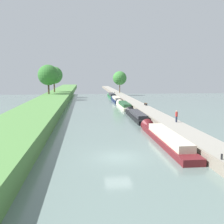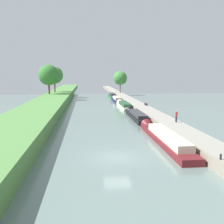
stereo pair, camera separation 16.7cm
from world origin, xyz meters
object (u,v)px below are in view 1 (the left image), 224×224
object	(u,v)px
narrowboat_green	(112,96)
person_walking	(176,116)
narrowboat_navy	(116,99)
mooring_bollard_near	(222,157)
narrowboat_black	(136,115)
park_bench	(146,104)
narrowboat_cream	(124,105)
narrowboat_maroon	(164,137)
mooring_bollard_far	(115,93)

from	to	relation	value
narrowboat_green	person_walking	xyz separation A→B (m)	(3.85, -52.71, 1.23)
narrowboat_green	narrowboat_navy	bearing A→B (deg)	-90.50
person_walking	mooring_bollard_near	xyz separation A→B (m)	(-2.09, -16.43, -0.65)
narrowboat_black	park_bench	distance (m)	11.95
mooring_bollard_near	narrowboat_green	bearing A→B (deg)	91.46
narrowboat_black	park_bench	bearing A→B (deg)	68.91
narrowboat_cream	park_bench	size ratio (longest dim) A/B	9.18
narrowboat_cream	narrowboat_black	bearing A→B (deg)	-90.03
narrowboat_black	person_walking	distance (m)	10.49
narrowboat_maroon	mooring_bollard_near	bearing A→B (deg)	-79.39
narrowboat_cream	person_walking	world-z (taller)	person_walking
narrowboat_navy	mooring_bollard_far	bearing A→B (deg)	84.57
mooring_bollard_near	mooring_bollard_far	distance (m)	75.16
person_walking	park_bench	distance (m)	20.81
person_walking	mooring_bollard_far	distance (m)	58.78
narrowboat_maroon	person_walking	distance (m)	8.06
narrowboat_maroon	narrowboat_cream	bearing A→B (deg)	89.98
narrowboat_cream	narrowboat_maroon	bearing A→B (deg)	-90.02
narrowboat_green	mooring_bollard_far	bearing A→B (deg)	73.72
narrowboat_cream	mooring_bollard_far	distance (m)	33.84
narrowboat_cream	mooring_bollard_near	distance (m)	41.42
narrowboat_cream	narrowboat_green	size ratio (longest dim) A/B	1.03
narrowboat_cream	person_walking	distance (m)	25.28
narrowboat_green	mooring_bollard_near	world-z (taller)	narrowboat_green
narrowboat_maroon	mooring_bollard_far	xyz separation A→B (m)	(1.77, 65.70, 0.60)
narrowboat_cream	narrowboat_navy	xyz separation A→B (m)	(-0.12, 14.00, 0.05)
park_bench	narrowboat_green	bearing A→B (deg)	97.65
narrowboat_black	narrowboat_navy	xyz separation A→B (m)	(-0.11, 29.28, 0.07)
narrowboat_black	narrowboat_cream	size ratio (longest dim) A/B	0.99
narrowboat_cream	mooring_bollard_far	xyz separation A→B (m)	(1.76, 33.79, 0.64)
narrowboat_cream	narrowboat_navy	size ratio (longest dim) A/B	1.11
narrowboat_black	narrowboat_green	bearing A→B (deg)	89.99
person_walking	mooring_bollard_far	world-z (taller)	person_walking
narrowboat_maroon	narrowboat_cream	size ratio (longest dim) A/B	1.23
narrowboat_navy	person_walking	size ratio (longest dim) A/B	7.47
mooring_bollard_near	mooring_bollard_far	world-z (taller)	same
narrowboat_navy	narrowboat_green	size ratio (longest dim) A/B	0.93
park_bench	person_walking	bearing A→B (deg)	-91.21
park_bench	narrowboat_maroon	bearing A→B (deg)	-98.80
narrowboat_maroon	narrowboat_green	distance (m)	59.67
narrowboat_maroon	park_bench	bearing A→B (deg)	81.20
narrowboat_maroon	park_bench	xyz separation A→B (m)	(4.30, 27.77, 0.73)
person_walking	park_bench	world-z (taller)	person_walking
narrowboat_cream	person_walking	size ratio (longest dim) A/B	8.29
narrowboat_cream	park_bench	distance (m)	6.01
narrowboat_black	person_walking	world-z (taller)	person_walking
narrowboat_black	mooring_bollard_far	world-z (taller)	mooring_bollard_far
narrowboat_maroon	narrowboat_green	world-z (taller)	narrowboat_green
narrowboat_maroon	narrowboat_cream	distance (m)	31.92
narrowboat_cream	park_bench	xyz separation A→B (m)	(4.29, -4.15, 0.76)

